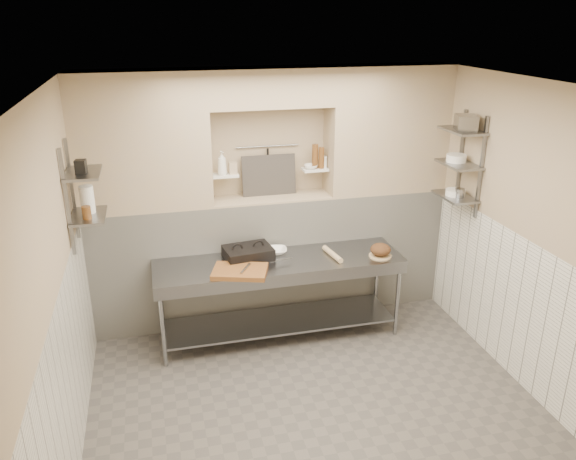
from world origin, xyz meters
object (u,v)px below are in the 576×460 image
object	(u,v)px
cutting_board	(240,271)
bowl_alcove	(311,167)
rolling_pin	(332,254)
bread_loaf	(381,250)
panini_press	(248,253)
bottle_soap	(222,163)
prep_table	(280,283)
jug_left	(87,199)
mixing_bowl	(276,251)

from	to	relation	value
cutting_board	bowl_alcove	distance (m)	1.45
cutting_board	bowl_alcove	bearing A→B (deg)	38.95
rolling_pin	bread_loaf	xyz separation A→B (m)	(0.49, -0.12, 0.05)
panini_press	bottle_soap	xyz separation A→B (m)	(-0.18, 0.42, 0.87)
prep_table	bread_loaf	size ratio (longest dim) A/B	12.03
rolling_pin	jug_left	bearing A→B (deg)	-178.93
mixing_bowl	bread_loaf	bearing A→B (deg)	-18.43
panini_press	bowl_alcove	bearing A→B (deg)	21.02
panini_press	prep_table	bearing A→B (deg)	-29.61
prep_table	panini_press	bearing A→B (deg)	157.89
cutting_board	bread_loaf	world-z (taller)	bread_loaf
rolling_pin	bowl_alcove	distance (m)	1.00
panini_press	cutting_board	bearing A→B (deg)	-121.13
jug_left	mixing_bowl	bearing A→B (deg)	8.67
cutting_board	mixing_bowl	distance (m)	0.62
mixing_bowl	panini_press	bearing A→B (deg)	-166.11
prep_table	jug_left	distance (m)	2.11
cutting_board	jug_left	distance (m)	1.58
cutting_board	bread_loaf	size ratio (longest dim) A/B	2.45
bottle_soap	bowl_alcove	size ratio (longest dim) A/B	1.71
panini_press	mixing_bowl	distance (m)	0.33
bread_loaf	bottle_soap	bearing A→B (deg)	156.06
prep_table	jug_left	size ratio (longest dim) A/B	10.40
rolling_pin	panini_press	bearing A→B (deg)	170.12
bread_loaf	cutting_board	bearing A→B (deg)	-177.89
mixing_bowl	prep_table	bearing A→B (deg)	-93.98
cutting_board	bottle_soap	size ratio (longest dim) A/B	2.09
jug_left	prep_table	bearing A→B (deg)	2.29
bottle_soap	jug_left	bearing A→B (deg)	-154.82
panini_press	cutting_board	xyz separation A→B (m)	(-0.14, -0.33, -0.04)
rolling_pin	bread_loaf	bearing A→B (deg)	-13.37
prep_table	rolling_pin	distance (m)	0.64
prep_table	jug_left	world-z (taller)	jug_left
bottle_soap	jug_left	distance (m)	1.45
panini_press	jug_left	distance (m)	1.69
bread_loaf	jug_left	world-z (taller)	jug_left
bowl_alcove	bread_loaf	bearing A→B (deg)	-50.67
panini_press	bottle_soap	distance (m)	0.99
bread_loaf	mixing_bowl	bearing A→B (deg)	161.57
mixing_bowl	bowl_alcove	size ratio (longest dim) A/B	1.52
mixing_bowl	bottle_soap	xyz separation A→B (m)	(-0.50, 0.34, 0.91)
bottle_soap	cutting_board	bearing A→B (deg)	-87.03
rolling_pin	bottle_soap	xyz separation A→B (m)	(-1.06, 0.57, 0.91)
prep_table	bread_loaf	distance (m)	1.13
cutting_board	bottle_soap	bearing A→B (deg)	92.97
bread_loaf	rolling_pin	bearing A→B (deg)	166.63
rolling_pin	bowl_alcove	xyz separation A→B (m)	(-0.08, 0.59, 0.81)
bottle_soap	prep_table	bearing A→B (deg)	-48.07
bowl_alcove	jug_left	xyz separation A→B (m)	(-2.29, -0.63, 0.00)
mixing_bowl	bottle_soap	size ratio (longest dim) A/B	0.89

